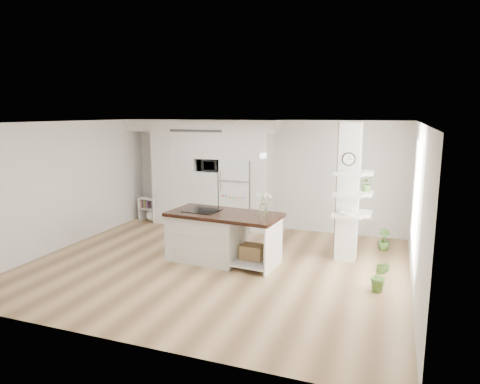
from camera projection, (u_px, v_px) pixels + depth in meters
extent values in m
cube|color=tan|center=(216.00, 265.00, 8.20)|extent=(7.00, 6.00, 0.01)
cube|color=white|center=(214.00, 122.00, 7.71)|extent=(7.00, 6.00, 0.04)
cube|color=silver|center=(262.00, 174.00, 10.73)|extent=(7.00, 0.04, 2.70)
cube|color=silver|center=(117.00, 240.00, 5.18)|extent=(7.00, 0.04, 2.70)
cube|color=silver|center=(65.00, 185.00, 9.13)|extent=(0.04, 6.00, 2.70)
cube|color=silver|center=(418.00, 210.00, 6.78)|extent=(0.04, 6.00, 2.70)
cube|color=white|center=(178.00, 178.00, 11.19)|extent=(1.20, 0.65, 2.40)
cube|color=white|center=(211.00, 198.00, 10.97)|extent=(0.65, 0.65, 1.42)
cube|color=white|center=(210.00, 145.00, 10.72)|extent=(0.65, 0.65, 0.65)
cube|color=white|center=(238.00, 146.00, 10.47)|extent=(0.85, 0.65, 0.65)
cube|color=white|center=(262.00, 182.00, 10.42)|extent=(0.40, 0.65, 2.40)
cube|color=silver|center=(201.00, 126.00, 10.69)|extent=(4.00, 0.70, 0.30)
cube|color=#262626|center=(195.00, 131.00, 10.39)|extent=(1.40, 0.04, 0.06)
cube|color=white|center=(238.00, 194.00, 10.70)|extent=(0.78, 0.66, 1.75)
cube|color=#B2B2B7|center=(233.00, 181.00, 10.31)|extent=(0.78, 0.01, 0.03)
cube|color=silver|center=(348.00, 192.00, 8.29)|extent=(0.40, 0.40, 2.70)
cube|color=tan|center=(337.00, 192.00, 8.36)|extent=(0.02, 0.40, 2.70)
cube|color=tan|center=(349.00, 191.00, 8.48)|extent=(0.40, 0.02, 2.70)
cylinder|color=black|center=(349.00, 159.00, 7.98)|extent=(0.25, 0.03, 0.25)
cylinder|color=white|center=(349.00, 159.00, 7.96)|extent=(0.21, 0.01, 0.21)
plane|color=white|center=(416.00, 197.00, 7.03)|extent=(0.00, 2.40, 2.40)
cylinder|color=white|center=(308.00, 157.00, 7.38)|extent=(0.12, 0.12, 0.10)
cube|color=white|center=(207.00, 237.00, 8.46)|extent=(1.48, 1.03, 0.91)
cube|color=white|center=(255.00, 260.00, 8.10)|extent=(0.83, 0.98, 0.04)
cube|color=white|center=(273.00, 246.00, 7.89)|extent=(0.10, 0.92, 0.91)
cube|color=black|center=(224.00, 215.00, 8.22)|extent=(2.24, 1.20, 0.07)
cube|color=black|center=(202.00, 210.00, 8.41)|extent=(0.69, 0.59, 0.01)
cube|color=#A88351|center=(253.00, 252.00, 8.10)|extent=(0.46, 0.36, 0.27)
cylinder|color=white|center=(263.00, 210.00, 7.98)|extent=(0.12, 0.12, 0.22)
cube|color=white|center=(142.00, 208.00, 11.58)|extent=(0.08, 0.31, 0.63)
cube|color=white|center=(157.00, 211.00, 11.34)|extent=(0.08, 0.31, 0.63)
cube|color=white|center=(149.00, 198.00, 11.41)|extent=(0.57, 0.38, 0.03)
cube|color=white|center=(150.00, 209.00, 11.46)|extent=(0.55, 0.38, 0.03)
sphere|color=white|center=(152.00, 216.00, 11.46)|extent=(0.31, 0.31, 0.31)
imported|color=#4D7F32|center=(380.00, 276.00, 6.91)|extent=(0.33, 0.29, 0.54)
imported|color=#4D7F32|center=(384.00, 240.00, 9.05)|extent=(0.31, 0.31, 0.44)
imported|color=#2D2D2D|center=(210.00, 165.00, 10.77)|extent=(0.54, 0.37, 0.30)
imported|color=#4D7F32|center=(367.00, 184.00, 8.24)|extent=(0.27, 0.23, 0.30)
imported|color=white|center=(346.00, 213.00, 8.08)|extent=(0.22, 0.22, 0.05)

